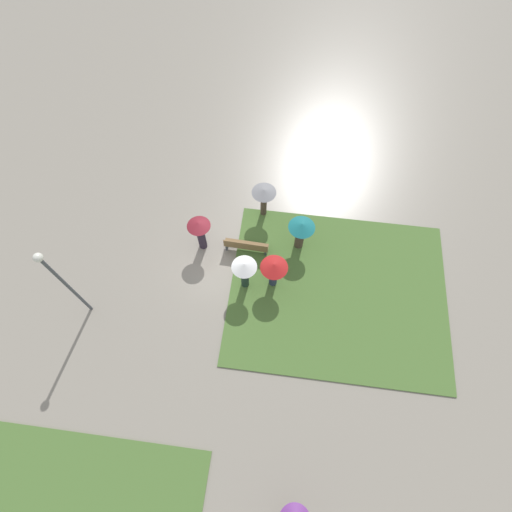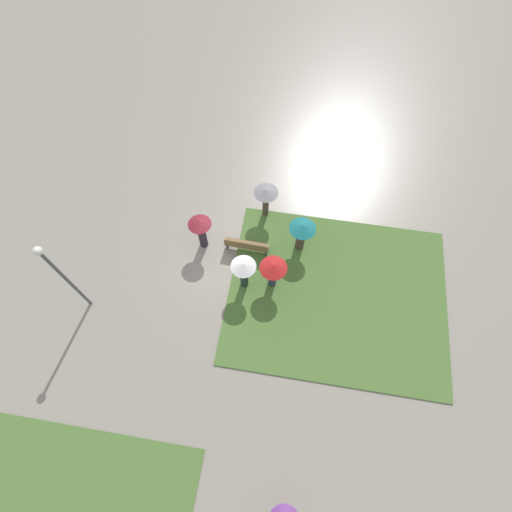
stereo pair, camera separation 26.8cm
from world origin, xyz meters
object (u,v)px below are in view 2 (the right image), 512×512
Objects in this scene: crowd_person_maroon at (201,229)px; crowd_person_grey at (266,196)px; lamp_post at (60,273)px; crowd_person_teal at (302,232)px; crowd_person_white at (244,270)px; park_bench at (247,246)px; crowd_person_red at (273,270)px.

crowd_person_maroon is 3.28m from crowd_person_grey.
crowd_person_teal is at bearing -153.72° from lamp_post.
crowd_person_maroon is 1.05× the size of crowd_person_grey.
park_bench is at bearing 23.23° from crowd_person_white.
crowd_person_grey is at bearing 70.07° from crowd_person_maroon.
crowd_person_white reaches higher than crowd_person_red.
crowd_person_white is 1.10× the size of crowd_person_teal.
park_bench is 7.55m from lamp_post.
crowd_person_maroon is at bearing -35.09° from crowd_person_grey.
lamp_post is 8.91m from crowd_person_grey.
crowd_person_white reaches higher than crowd_person_grey.
crowd_person_red is at bearing -163.99° from lamp_post.
crowd_person_white is at bearing 98.57° from park_bench.
crowd_person_white is 1.07× the size of crowd_person_grey.
crowd_person_grey is 1.03× the size of crowd_person_red.
crowd_person_white reaches higher than crowd_person_maroon.
crowd_person_red is at bearing -62.46° from crowd_person_white.
crowd_person_white is at bearing 120.57° from crowd_person_teal.
crowd_person_white is (-6.30, -1.92, -1.61)m from lamp_post.
crowd_person_maroon is 3.65m from crowd_person_red.
park_bench is at bearing 29.44° from crowd_person_maroon.
lamp_post reaches higher than crowd_person_grey.
park_bench is 0.41× the size of lamp_post.
crowd_person_grey reaches higher than crowd_person_teal.
lamp_post reaches higher than park_bench.
park_bench is at bearing -154.36° from crowd_person_red.
crowd_person_teal is at bearing 136.58° from crowd_person_red.
lamp_post reaches higher than crowd_person_white.
crowd_person_teal is at bearing 64.42° from crowd_person_grey.
crowd_person_white is at bearing -163.02° from lamp_post.
crowd_person_teal is at bearing -26.75° from crowd_person_white.
lamp_post is at bearing -108.81° from crowd_person_maroon.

